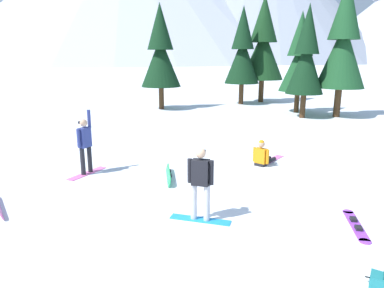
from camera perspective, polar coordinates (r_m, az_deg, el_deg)
name	(u,v)px	position (r m, az deg, el deg)	size (l,w,h in m)	color
ground_plane	(171,228)	(8.58, -3.39, -13.03)	(800.00, 800.00, 0.00)	white
snowboarder_foreground	(200,183)	(8.55, 1.34, -6.08)	(1.48, 0.30, 1.80)	#1E8CD8
snowboarder_midground	(85,144)	(12.38, -16.46, -0.05)	(0.59, 1.59, 2.12)	pink
snowboarder_background	(263,156)	(13.31, 11.13, -1.83)	(1.04, 1.75, 0.95)	black
loose_snowboard_near_right	(356,225)	(9.45, 24.36, -11.51)	(0.46, 1.79, 0.09)	#993FD8
loose_snowboard_near_left	(169,175)	(11.68, -3.69, -4.81)	(0.79, 1.73, 0.27)	#19B259
pine_tree_broad	(160,52)	(26.29, -4.98, 14.17)	(2.81, 2.81, 7.34)	#472D19
pine_tree_slender	(343,43)	(24.63, 22.67, 14.43)	(2.94, 2.94, 8.32)	#472D19
pine_tree_young	(242,52)	(29.12, 7.94, 14.19)	(2.68, 2.68, 7.46)	#472D19
pine_tree_short	(300,58)	(25.65, 16.58, 12.78)	(2.56, 2.56, 6.61)	#472D19
pine_tree_tall	(263,45)	(30.71, 11.13, 15.05)	(3.38, 3.38, 8.43)	#472D19
pine_tree_leaning	(306,57)	(23.53, 17.54, 12.91)	(2.26, 2.26, 6.82)	#472D19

